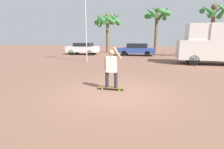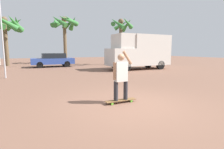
# 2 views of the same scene
# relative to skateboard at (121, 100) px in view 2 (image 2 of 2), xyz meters

# --- Properties ---
(ground_plane) EXTENTS (80.00, 80.00, 0.00)m
(ground_plane) POSITION_rel_skateboard_xyz_m (0.25, -0.30, -0.08)
(ground_plane) COLOR brown
(skateboard) EXTENTS (1.07, 0.23, 0.10)m
(skateboard) POSITION_rel_skateboard_xyz_m (0.00, 0.00, 0.00)
(skateboard) COLOR brown
(skateboard) RESTS_ON ground_plane
(person_skateboarder) EXTENTS (0.69, 0.22, 1.62)m
(person_skateboarder) POSITION_rel_skateboard_xyz_m (-0.00, 0.00, 0.88)
(person_skateboarder) COLOR #28282D
(person_skateboarder) RESTS_ON skateboard
(camper_van) EXTENTS (5.90, 2.15, 3.14)m
(camper_van) POSITION_rel_skateboard_xyz_m (6.61, 8.60, 1.62)
(camper_van) COLOR black
(camper_van) RESTS_ON ground_plane
(parked_car_blue) EXTENTS (4.30, 1.92, 1.44)m
(parked_car_blue) POSITION_rel_skateboard_xyz_m (-0.34, 14.56, 0.68)
(parked_car_blue) COLOR black
(parked_car_blue) RESTS_ON ground_plane
(palm_tree_near_van) EXTENTS (2.89, 2.98, 5.57)m
(palm_tree_near_van) POSITION_rel_skateboard_xyz_m (7.41, 13.72, 4.29)
(palm_tree_near_van) COLOR brown
(palm_tree_near_van) RESTS_ON ground_plane
(palm_tree_center_background) EXTENTS (3.75, 3.82, 6.38)m
(palm_tree_center_background) POSITION_rel_skateboard_xyz_m (1.90, 19.38, 5.15)
(palm_tree_center_background) COLOR brown
(palm_tree_center_background) RESTS_ON ground_plane
(palm_tree_far_left) EXTENTS (4.01, 4.06, 5.68)m
(palm_tree_far_left) POSITION_rel_skateboard_xyz_m (-4.78, 18.15, 4.49)
(palm_tree_far_left) COLOR brown
(palm_tree_far_left) RESTS_ON ground_plane
(flagpole) EXTENTS (1.20, 0.12, 7.13)m
(flagpole) POSITION_rel_skateboard_xyz_m (-3.94, 7.73, 4.04)
(flagpole) COLOR #B7B7BC
(flagpole) RESTS_ON ground_plane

